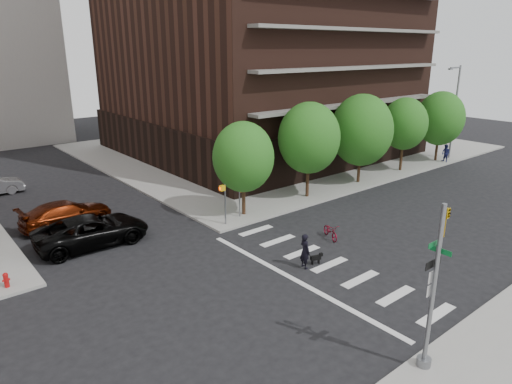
% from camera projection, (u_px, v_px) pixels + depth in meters
% --- Properties ---
extents(ground, '(120.00, 120.00, 0.00)m').
position_uv_depth(ground, '(287.00, 283.00, 21.84)').
color(ground, black).
rests_on(ground, ground).
extents(sidewalk_ne, '(39.00, 33.00, 0.15)m').
position_uv_depth(sidewalk_ne, '(277.00, 146.00, 51.52)').
color(sidewalk_ne, gray).
rests_on(sidewalk_ne, ground).
extents(crosswalk, '(3.85, 13.00, 0.01)m').
position_uv_depth(crosswalk, '(319.00, 269.00, 23.18)').
color(crosswalk, silver).
rests_on(crosswalk, ground).
extents(tree_a, '(4.00, 4.00, 5.90)m').
position_uv_depth(tree_a, '(243.00, 157.00, 29.29)').
color(tree_a, '#301E11').
rests_on(tree_a, sidewalk_ne).
extents(tree_b, '(4.50, 4.50, 6.65)m').
position_uv_depth(tree_b, '(309.00, 138.00, 32.77)').
color(tree_b, '#301E11').
rests_on(tree_b, sidewalk_ne).
extents(tree_c, '(5.00, 5.00, 6.80)m').
position_uv_depth(tree_c, '(362.00, 130.00, 36.43)').
color(tree_c, '#301E11').
rests_on(tree_c, sidewalk_ne).
extents(tree_d, '(4.00, 4.00, 6.20)m').
position_uv_depth(tree_d, '(405.00, 124.00, 40.09)').
color(tree_d, '#301E11').
rests_on(tree_d, sidewalk_ne).
extents(tree_e, '(4.50, 4.50, 6.35)m').
position_uv_depth(tree_e, '(440.00, 118.00, 43.76)').
color(tree_e, '#301E11').
rests_on(tree_e, sidewalk_ne).
extents(traffic_signal, '(0.90, 0.75, 6.00)m').
position_uv_depth(traffic_signal, '(432.00, 301.00, 15.23)').
color(traffic_signal, slate).
rests_on(traffic_signal, sidewalk_s).
extents(pedestrian_signal, '(2.18, 0.67, 2.60)m').
position_uv_depth(pedestrian_signal, '(228.00, 197.00, 28.51)').
color(pedestrian_signal, slate).
rests_on(pedestrian_signal, sidewalk_ne).
extents(fire_hydrant, '(0.24, 0.24, 0.73)m').
position_uv_depth(fire_hydrant, '(6.00, 279.00, 21.06)').
color(fire_hydrant, '#A50C0C').
rests_on(fire_hydrant, sidewalk_nw).
extents(streetlamp, '(2.14, 0.22, 9.00)m').
position_uv_depth(streetlamp, '(454.00, 106.00, 44.32)').
color(streetlamp, slate).
rests_on(streetlamp, sidewalk_ne).
extents(parked_car_black, '(3.13, 6.38, 1.74)m').
position_uv_depth(parked_car_black, '(92.00, 231.00, 25.82)').
color(parked_car_black, black).
rests_on(parked_car_black, ground).
extents(parked_car_maroon, '(2.58, 5.70, 1.62)m').
position_uv_depth(parked_car_maroon, '(67.00, 214.00, 28.60)').
color(parked_car_maroon, '#3F1003').
rests_on(parked_car_maroon, ground).
extents(scooter, '(1.25, 1.84, 0.91)m').
position_uv_depth(scooter, '(331.00, 231.00, 26.82)').
color(scooter, maroon).
rests_on(scooter, ground).
extents(dog_walker, '(0.75, 0.56, 1.85)m').
position_uv_depth(dog_walker, '(305.00, 251.00, 23.11)').
color(dog_walker, black).
rests_on(dog_walker, ground).
extents(dog, '(0.68, 0.37, 0.57)m').
position_uv_depth(dog, '(316.00, 258.00, 23.66)').
color(dog, black).
rests_on(dog, ground).
extents(pedestrian_far, '(0.96, 0.82, 1.71)m').
position_uv_depth(pedestrian_far, '(446.00, 153.00, 43.98)').
color(pedestrian_far, navy).
rests_on(pedestrian_far, sidewalk_ne).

